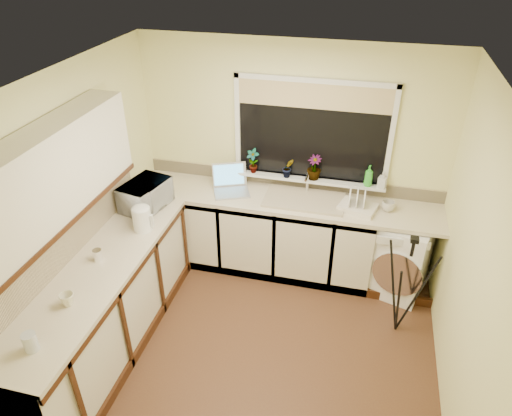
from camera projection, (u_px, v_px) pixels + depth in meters
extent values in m
plane|color=brown|center=(257.00, 345.00, 4.36)|extent=(3.20, 3.20, 0.00)
plane|color=white|center=(258.00, 85.00, 3.07)|extent=(3.20, 3.20, 0.00)
plane|color=#F1EDA0|center=(291.00, 158.00, 4.95)|extent=(3.20, 0.00, 3.20)
plane|color=#F1EDA0|center=(190.00, 397.00, 2.47)|extent=(3.20, 0.00, 3.20)
plane|color=#F1EDA0|center=(78.00, 212.00, 4.04)|extent=(0.00, 3.00, 3.00)
plane|color=#F1EDA0|center=(473.00, 269.00, 3.39)|extent=(0.00, 3.00, 3.00)
cube|color=silver|center=(255.00, 231.00, 5.19)|extent=(2.55, 0.60, 0.86)
cube|color=silver|center=(107.00, 310.00, 4.15)|extent=(0.54, 2.40, 0.86)
cube|color=beige|center=(285.00, 200.00, 4.89)|extent=(3.20, 0.60, 0.04)
cube|color=beige|center=(98.00, 270.00, 3.91)|extent=(0.60, 2.40, 0.04)
cube|color=silver|center=(47.00, 179.00, 3.34)|extent=(0.28, 1.90, 0.70)
cube|color=beige|center=(61.00, 241.00, 3.84)|extent=(0.02, 2.40, 0.45)
cube|color=beige|center=(290.00, 180.00, 5.08)|extent=(3.20, 0.02, 0.14)
cube|color=black|center=(312.00, 132.00, 4.73)|extent=(1.50, 0.02, 1.00)
cube|color=tan|center=(314.00, 96.00, 4.51)|extent=(1.50, 0.02, 0.25)
cube|color=white|center=(308.00, 179.00, 4.95)|extent=(1.60, 0.14, 0.03)
cube|color=tan|center=(304.00, 200.00, 4.83)|extent=(0.82, 0.46, 0.03)
cylinder|color=silver|center=(307.00, 183.00, 4.92)|extent=(0.03, 0.03, 0.24)
cube|color=white|center=(397.00, 254.00, 4.85)|extent=(0.74, 0.72, 0.84)
cube|color=#A5A6AE|center=(232.00, 193.00, 4.96)|extent=(0.44, 0.39, 0.02)
cube|color=#53AAE3|center=(229.00, 174.00, 5.04)|extent=(0.38, 0.25, 0.24)
cylinder|color=white|center=(142.00, 219.00, 4.33)|extent=(0.17, 0.17, 0.23)
cube|color=silver|center=(358.00, 207.00, 4.67)|extent=(0.41, 0.35, 0.05)
cylinder|color=silver|center=(30.00, 342.00, 3.13)|extent=(0.10, 0.10, 0.14)
cylinder|color=white|center=(98.00, 255.00, 3.97)|extent=(0.08, 0.08, 0.11)
imported|color=white|center=(145.00, 195.00, 4.66)|extent=(0.44, 0.56, 0.27)
imported|color=#999999|center=(253.00, 161.00, 4.99)|extent=(0.16, 0.13, 0.27)
imported|color=#999999|center=(288.00, 168.00, 4.91)|extent=(0.14, 0.13, 0.21)
imported|color=#999999|center=(314.00, 167.00, 4.86)|extent=(0.20, 0.20, 0.26)
imported|color=green|center=(369.00, 176.00, 4.74)|extent=(0.11, 0.11, 0.23)
imported|color=#999999|center=(383.00, 180.00, 4.72)|extent=(0.10, 0.10, 0.18)
imported|color=beige|center=(388.00, 206.00, 4.65)|extent=(0.17, 0.17, 0.10)
imported|color=beige|center=(67.00, 300.00, 3.51)|extent=(0.12, 0.12, 0.10)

